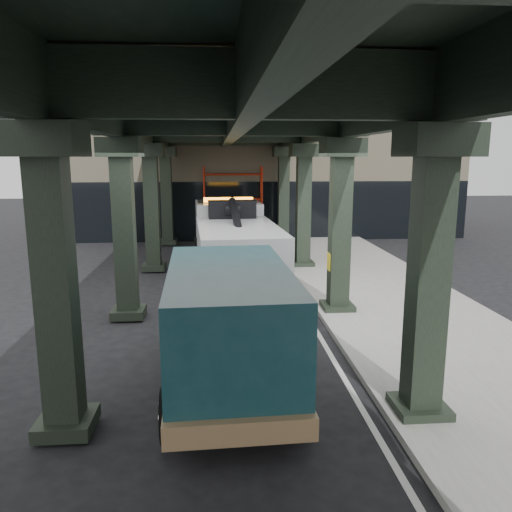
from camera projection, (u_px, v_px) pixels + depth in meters
name	position (u px, v px, depth m)	size (l,w,h in m)	color
ground	(254.00, 340.00, 12.45)	(90.00, 90.00, 0.00)	black
sidewalk	(400.00, 309.00, 14.74)	(5.00, 40.00, 0.15)	gray
lane_stripe	(307.00, 314.00, 14.53)	(0.12, 38.00, 0.01)	silver
viaduct	(233.00, 120.00, 13.31)	(7.40, 32.00, 6.40)	black
building	(262.00, 165.00, 31.37)	(22.00, 10.00, 8.00)	#C6B793
scaffolding	(233.00, 203.00, 26.35)	(3.08, 0.88, 4.00)	red
tow_truck	(233.00, 240.00, 18.42)	(3.18, 9.42, 3.04)	black
towed_van	(228.00, 321.00, 9.81)	(2.65, 6.17, 2.47)	#123940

